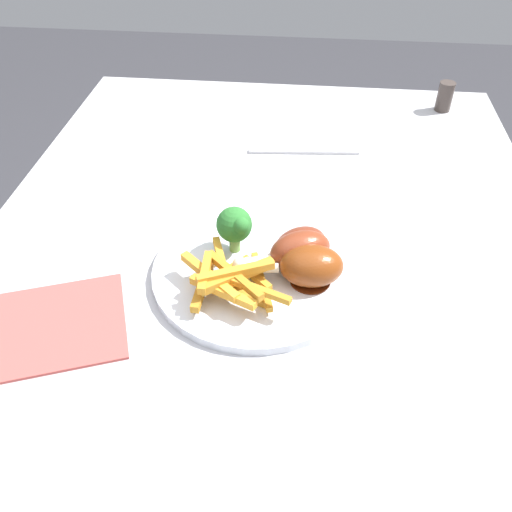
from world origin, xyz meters
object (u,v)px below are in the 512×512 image
object	(u,v)px
dining_table	(260,349)
chicken_drumstick_far	(297,246)
fork	(304,151)
broccoli_floret_front	(235,225)
pepper_shaker	(445,97)
dinner_plate	(256,271)
chicken_drumstick_extra	(297,251)
carrot_fries_pile	(229,278)
chicken_drumstick_near	(308,266)

from	to	relation	value
dining_table	chicken_drumstick_far	xyz separation A→B (m)	(-0.07, 0.04, 0.12)
dining_table	chicken_drumstick_far	bearing A→B (deg)	150.50
fork	broccoli_floret_front	bearing A→B (deg)	-110.83
pepper_shaker	dinner_plate	bearing A→B (deg)	-31.81
pepper_shaker	fork	bearing A→B (deg)	-54.12
dinner_plate	pepper_shaker	xyz separation A→B (m)	(-0.51, 0.31, 0.02)
chicken_drumstick_extra	dinner_plate	bearing A→B (deg)	-78.86
carrot_fries_pile	chicken_drumstick_far	world-z (taller)	chicken_drumstick_far
dining_table	dinner_plate	distance (m)	0.11
chicken_drumstick_far	pepper_shaker	world-z (taller)	same
dinner_plate	pepper_shaker	distance (m)	0.60
carrot_fries_pile	chicken_drumstick_extra	world-z (taller)	chicken_drumstick_extra
chicken_drumstick_near	chicken_drumstick_far	xyz separation A→B (m)	(-0.04, -0.02, -0.00)
carrot_fries_pile	chicken_drumstick_far	distance (m)	0.10
dinner_plate	carrot_fries_pile	world-z (taller)	carrot_fries_pile
dinner_plate	fork	size ratio (longest dim) A/B	1.41
dinner_plate	broccoli_floret_front	xyz separation A→B (m)	(-0.03, -0.03, 0.05)
dining_table	dinner_plate	xyz separation A→B (m)	(-0.05, -0.01, 0.10)
chicken_drumstick_near	fork	xyz separation A→B (m)	(-0.33, -0.02, -0.03)
dining_table	chicken_drumstick_extra	bearing A→B (deg)	145.67
carrot_fries_pile	chicken_drumstick_far	size ratio (longest dim) A/B	1.21
chicken_drumstick_far	chicken_drumstick_extra	world-z (taller)	chicken_drumstick_extra
chicken_drumstick_far	chicken_drumstick_extra	distance (m)	0.01
dinner_plate	carrot_fries_pile	xyz separation A→B (m)	(0.05, -0.03, 0.03)
dinner_plate	chicken_drumstick_extra	world-z (taller)	chicken_drumstick_extra
fork	pepper_shaker	distance (m)	0.33
chicken_drumstick_near	broccoli_floret_front	bearing A→B (deg)	-117.20
dinner_plate	chicken_drumstick_near	bearing A→B (deg)	75.57
chicken_drumstick_far	fork	distance (m)	0.30
chicken_drumstick_near	chicken_drumstick_extra	world-z (taller)	same
pepper_shaker	chicken_drumstick_near	bearing A→B (deg)	-25.35
dinner_plate	chicken_drumstick_near	distance (m)	0.07
chicken_drumstick_far	fork	size ratio (longest dim) A/B	0.61
dining_table	pepper_shaker	distance (m)	0.65
broccoli_floret_front	pepper_shaker	bearing A→B (deg)	143.91
fork	chicken_drumstick_near	bearing A→B (deg)	-92.06
carrot_fries_pile	fork	xyz separation A→B (m)	(-0.36, 0.08, -0.03)
dining_table	chicken_drumstick_far	size ratio (longest dim) A/B	11.12
pepper_shaker	broccoli_floret_front	bearing A→B (deg)	-36.09
carrot_fries_pile	fork	size ratio (longest dim) A/B	0.74
chicken_drumstick_far	chicken_drumstick_near	bearing A→B (deg)	21.59
broccoli_floret_front	chicken_drumstick_extra	size ratio (longest dim) A/B	0.51
carrot_fries_pile	chicken_drumstick_extra	bearing A→B (deg)	125.33
broccoli_floret_front	fork	world-z (taller)	broccoli_floret_front
carrot_fries_pile	chicken_drumstick_far	xyz separation A→B (m)	(-0.07, 0.08, -0.00)
carrot_fries_pile	fork	distance (m)	0.37
chicken_drumstick_far	pepper_shaker	distance (m)	0.55
dinner_plate	fork	xyz separation A→B (m)	(-0.32, 0.05, -0.00)
dining_table	chicken_drumstick_near	size ratio (longest dim) A/B	9.58
chicken_drumstick_extra	fork	bearing A→B (deg)	-179.93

